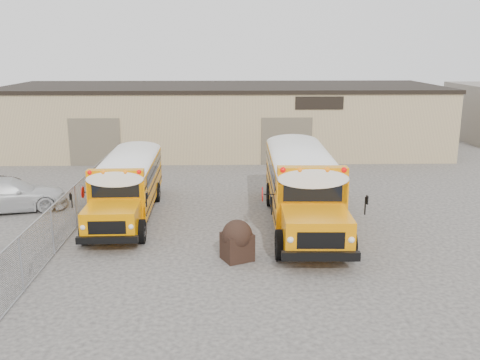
{
  "coord_description": "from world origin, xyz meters",
  "views": [
    {
      "loc": [
        0.2,
        -18.14,
        7.25
      ],
      "look_at": [
        0.79,
        4.57,
        1.6
      ],
      "focal_mm": 40.0,
      "sensor_mm": 36.0,
      "label": 1
    }
  ],
  "objects_px": {
    "tarp_bundle": "(237,240)",
    "car_white": "(7,195)",
    "school_bus_right": "(289,151)",
    "school_bus_left": "(143,156)"
  },
  "relations": [
    {
      "from": "school_bus_right",
      "to": "tarp_bundle",
      "type": "distance_m",
      "value": 11.21
    },
    {
      "from": "school_bus_left",
      "to": "car_white",
      "type": "height_order",
      "value": "school_bus_left"
    },
    {
      "from": "car_white",
      "to": "school_bus_right",
      "type": "bearing_deg",
      "value": -86.93
    },
    {
      "from": "tarp_bundle",
      "to": "car_white",
      "type": "distance_m",
      "value": 11.98
    },
    {
      "from": "school_bus_left",
      "to": "car_white",
      "type": "distance_m",
      "value": 7.37
    },
    {
      "from": "school_bus_left",
      "to": "school_bus_right",
      "type": "relative_size",
      "value": 0.86
    },
    {
      "from": "school_bus_left",
      "to": "tarp_bundle",
      "type": "relative_size",
      "value": 6.31
    },
    {
      "from": "car_white",
      "to": "school_bus_left",
      "type": "bearing_deg",
      "value": -64.05
    },
    {
      "from": "school_bus_right",
      "to": "tarp_bundle",
      "type": "relative_size",
      "value": 7.33
    },
    {
      "from": "school_bus_right",
      "to": "school_bus_left",
      "type": "bearing_deg",
      "value": 178.06
    }
  ]
}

